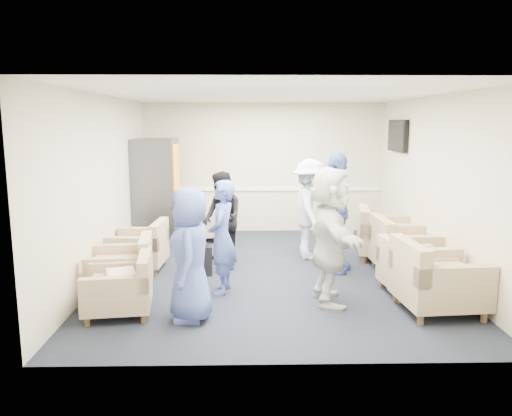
{
  "coord_description": "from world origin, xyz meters",
  "views": [
    {
      "loc": [
        -0.37,
        -7.46,
        2.3
      ],
      "look_at": [
        -0.22,
        0.2,
        0.98
      ],
      "focal_mm": 35.0,
      "sensor_mm": 36.0,
      "label": 1
    }
  ],
  "objects_px": {
    "person_back_left": "(222,219)",
    "armchair_left_mid": "(124,270)",
    "armchair_left_far": "(142,249)",
    "person_front_left": "(190,255)",
    "armchair_right_near": "(434,282)",
    "vending_machine": "(157,191)",
    "armchair_right_midfar": "(402,250)",
    "armchair_corner": "(198,224)",
    "armchair_right_far": "(382,237)",
    "person_mid_left": "(222,237)",
    "person_back_right": "(310,209)",
    "person_mid_right": "(336,213)",
    "person_front_right": "(330,236)",
    "armchair_left_near": "(123,289)",
    "armchair_right_midnear": "(411,271)"
  },
  "relations": [
    {
      "from": "person_back_left",
      "to": "armchair_left_mid",
      "type": "bearing_deg",
      "value": -67.94
    },
    {
      "from": "armchair_left_far",
      "to": "person_front_left",
      "type": "bearing_deg",
      "value": 29.38
    },
    {
      "from": "armchair_right_near",
      "to": "vending_machine",
      "type": "distance_m",
      "value": 5.54
    },
    {
      "from": "armchair_left_mid",
      "to": "armchair_right_near",
      "type": "bearing_deg",
      "value": 71.98
    },
    {
      "from": "armchair_right_midfar",
      "to": "armchair_corner",
      "type": "relative_size",
      "value": 0.88
    },
    {
      "from": "armchair_right_far",
      "to": "person_mid_left",
      "type": "xyz_separation_m",
      "value": [
        -2.65,
        -1.71,
        0.4
      ]
    },
    {
      "from": "person_front_left",
      "to": "armchair_right_far",
      "type": "bearing_deg",
      "value": 127.55
    },
    {
      "from": "armchair_right_midfar",
      "to": "person_front_left",
      "type": "xyz_separation_m",
      "value": [
        -3.04,
        -1.78,
        0.42
      ]
    },
    {
      "from": "person_front_left",
      "to": "person_back_right",
      "type": "relative_size",
      "value": 0.92
    },
    {
      "from": "person_mid_left",
      "to": "person_mid_right",
      "type": "bearing_deg",
      "value": 126.43
    },
    {
      "from": "armchair_right_near",
      "to": "person_front_right",
      "type": "bearing_deg",
      "value": 69.94
    },
    {
      "from": "person_front_right",
      "to": "armchair_left_mid",
      "type": "bearing_deg",
      "value": 81.37
    },
    {
      "from": "armchair_right_far",
      "to": "vending_machine",
      "type": "height_order",
      "value": "vending_machine"
    },
    {
      "from": "person_front_left",
      "to": "person_back_right",
      "type": "distance_m",
      "value": 3.17
    },
    {
      "from": "armchair_left_far",
      "to": "person_mid_right",
      "type": "bearing_deg",
      "value": 90.44
    },
    {
      "from": "armchair_left_near",
      "to": "person_front_left",
      "type": "bearing_deg",
      "value": 70.47
    },
    {
      "from": "armchair_right_near",
      "to": "person_mid_left",
      "type": "distance_m",
      "value": 2.75
    },
    {
      "from": "armchair_left_mid",
      "to": "armchair_right_midfar",
      "type": "relative_size",
      "value": 1.0
    },
    {
      "from": "armchair_left_near",
      "to": "armchair_right_midnear",
      "type": "xyz_separation_m",
      "value": [
        3.71,
        0.65,
        0.01
      ]
    },
    {
      "from": "person_front_left",
      "to": "vending_machine",
      "type": "bearing_deg",
      "value": -169.07
    },
    {
      "from": "armchair_left_mid",
      "to": "armchair_right_far",
      "type": "xyz_separation_m",
      "value": [
        3.96,
        1.74,
        0.04
      ]
    },
    {
      "from": "armchair_right_midnear",
      "to": "armchair_right_midfar",
      "type": "height_order",
      "value": "armchair_right_midfar"
    },
    {
      "from": "armchair_left_mid",
      "to": "person_front_left",
      "type": "xyz_separation_m",
      "value": [
        0.99,
        -0.91,
        0.45
      ]
    },
    {
      "from": "armchair_left_mid",
      "to": "armchair_corner",
      "type": "xyz_separation_m",
      "value": [
        0.7,
        3.05,
        0.0
      ]
    },
    {
      "from": "person_back_left",
      "to": "person_mid_right",
      "type": "bearing_deg",
      "value": 50.71
    },
    {
      "from": "armchair_right_midnear",
      "to": "person_back_left",
      "type": "relative_size",
      "value": 0.57
    },
    {
      "from": "armchair_left_near",
      "to": "vending_machine",
      "type": "height_order",
      "value": "vending_machine"
    },
    {
      "from": "armchair_left_far",
      "to": "person_mid_left",
      "type": "distance_m",
      "value": 1.78
    },
    {
      "from": "armchair_right_near",
      "to": "person_back_right",
      "type": "xyz_separation_m",
      "value": [
        -1.21,
        2.47,
        0.47
      ]
    },
    {
      "from": "armchair_left_near",
      "to": "armchair_left_far",
      "type": "xyz_separation_m",
      "value": [
        -0.15,
        1.86,
        0.02
      ]
    },
    {
      "from": "person_back_right",
      "to": "person_front_right",
      "type": "bearing_deg",
      "value": 175.98
    },
    {
      "from": "armchair_right_midfar",
      "to": "person_back_right",
      "type": "relative_size",
      "value": 0.55
    },
    {
      "from": "armchair_right_midnear",
      "to": "person_mid_left",
      "type": "height_order",
      "value": "person_mid_left"
    },
    {
      "from": "armchair_right_midnear",
      "to": "person_front_right",
      "type": "bearing_deg",
      "value": 98.85
    },
    {
      "from": "armchair_left_far",
      "to": "armchair_corner",
      "type": "xyz_separation_m",
      "value": [
        0.7,
        1.92,
        0.0
      ]
    },
    {
      "from": "armchair_right_far",
      "to": "person_back_left",
      "type": "height_order",
      "value": "person_back_left"
    },
    {
      "from": "armchair_left_far",
      "to": "armchair_right_midnear",
      "type": "bearing_deg",
      "value": 76.11
    },
    {
      "from": "armchair_right_midnear",
      "to": "vending_machine",
      "type": "height_order",
      "value": "vending_machine"
    },
    {
      "from": "person_mid_left",
      "to": "person_mid_right",
      "type": "relative_size",
      "value": 0.83
    },
    {
      "from": "armchair_left_near",
      "to": "vending_machine",
      "type": "xyz_separation_m",
      "value": [
        -0.23,
        3.78,
        0.69
      ]
    },
    {
      "from": "armchair_right_midnear",
      "to": "person_front_left",
      "type": "xyz_separation_m",
      "value": [
        -2.87,
        -0.83,
        0.46
      ]
    },
    {
      "from": "armchair_corner",
      "to": "armchair_right_midfar",
      "type": "bearing_deg",
      "value": 127.31
    },
    {
      "from": "armchair_left_far",
      "to": "vending_machine",
      "type": "distance_m",
      "value": 2.04
    },
    {
      "from": "armchair_corner",
      "to": "armchair_right_far",
      "type": "bearing_deg",
      "value": 138.71
    },
    {
      "from": "armchair_left_mid",
      "to": "armchair_right_midnear",
      "type": "height_order",
      "value": "armchair_left_mid"
    },
    {
      "from": "armchair_corner",
      "to": "person_mid_left",
      "type": "bearing_deg",
      "value": 82.1
    },
    {
      "from": "armchair_right_midfar",
      "to": "person_front_right",
      "type": "xyz_separation_m",
      "value": [
        -1.32,
        -1.25,
        0.51
      ]
    },
    {
      "from": "armchair_left_near",
      "to": "armchair_left_mid",
      "type": "relative_size",
      "value": 0.93
    },
    {
      "from": "armchair_left_near",
      "to": "vending_machine",
      "type": "distance_m",
      "value": 3.85
    },
    {
      "from": "armchair_right_near",
      "to": "armchair_right_midnear",
      "type": "bearing_deg",
      "value": 1.36
    }
  ]
}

